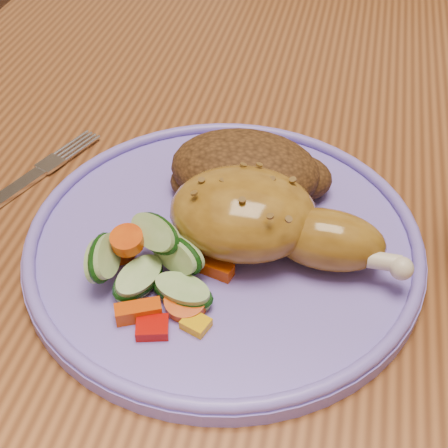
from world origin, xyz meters
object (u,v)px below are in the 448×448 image
(fork, at_px, (14,190))
(dining_table, at_px, (305,265))
(chair_far, at_px, (338,91))
(plate, at_px, (224,244))

(fork, bearing_deg, dining_table, 10.66)
(chair_far, distance_m, plate, 0.75)
(fork, bearing_deg, plate, -8.20)
(chair_far, xyz_separation_m, fork, (-0.26, -0.67, 0.26))
(plate, bearing_deg, chair_far, 84.87)
(dining_table, relative_size, fork, 8.69)
(plate, xyz_separation_m, fork, (-0.19, 0.03, -0.00))
(chair_far, relative_size, plate, 2.93)
(plate, relative_size, fork, 1.93)
(fork, bearing_deg, chair_far, 69.06)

